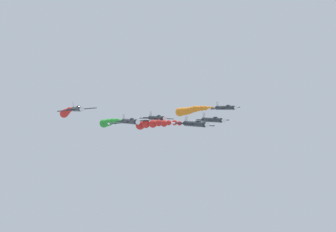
{
  "coord_description": "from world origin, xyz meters",
  "views": [
    {
      "loc": [
        39.72,
        92.61,
        61.67
      ],
      "look_at": [
        0.0,
        0.0,
        60.27
      ],
      "focal_mm": 44.98,
      "sensor_mm": 36.0,
      "label": 1
    }
  ],
  "objects_px": {
    "airplane_right_outer": "(225,108)",
    "airplane_trailing": "(77,109)",
    "airplane_left_outer": "(156,118)",
    "airplane_lead": "(195,124)",
    "airplane_left_inner": "(212,120)",
    "airplane_right_inner": "(130,121)"
  },
  "relations": [
    {
      "from": "airplane_right_outer",
      "to": "airplane_left_inner",
      "type": "bearing_deg",
      "value": 46.36
    },
    {
      "from": "airplane_right_outer",
      "to": "airplane_trailing",
      "type": "distance_m",
      "value": 40.74
    },
    {
      "from": "airplane_lead",
      "to": "airplane_left_inner",
      "type": "relative_size",
      "value": 1.0
    },
    {
      "from": "airplane_left_inner",
      "to": "airplane_trailing",
      "type": "xyz_separation_m",
      "value": [
        30.85,
        -10.3,
        2.64
      ]
    },
    {
      "from": "airplane_left_outer",
      "to": "airplane_left_inner",
      "type": "bearing_deg",
      "value": 135.94
    },
    {
      "from": "airplane_left_outer",
      "to": "airplane_right_outer",
      "type": "distance_m",
      "value": 20.63
    },
    {
      "from": "airplane_lead",
      "to": "airplane_right_inner",
      "type": "height_order",
      "value": "airplane_right_inner"
    },
    {
      "from": "airplane_left_inner",
      "to": "airplane_right_inner",
      "type": "distance_m",
      "value": 21.3
    },
    {
      "from": "airplane_left_outer",
      "to": "airplane_right_outer",
      "type": "relative_size",
      "value": 1.0
    },
    {
      "from": "airplane_lead",
      "to": "airplane_trailing",
      "type": "height_order",
      "value": "airplane_trailing"
    },
    {
      "from": "airplane_lead",
      "to": "airplane_left_outer",
      "type": "height_order",
      "value": "airplane_left_outer"
    },
    {
      "from": "airplane_left_outer",
      "to": "airplane_lead",
      "type": "bearing_deg",
      "value": 90.65
    },
    {
      "from": "airplane_lead",
      "to": "airplane_right_inner",
      "type": "relative_size",
      "value": 1.0
    },
    {
      "from": "airplane_right_inner",
      "to": "airplane_left_outer",
      "type": "xyz_separation_m",
      "value": [
        -10.72,
        -10.88,
        0.49
      ]
    },
    {
      "from": "airplane_right_inner",
      "to": "airplane_trailing",
      "type": "bearing_deg",
      "value": -48.88
    },
    {
      "from": "airplane_right_outer",
      "to": "airplane_trailing",
      "type": "height_order",
      "value": "airplane_right_outer"
    },
    {
      "from": "airplane_lead",
      "to": "airplane_left_outer",
      "type": "distance_m",
      "value": 21.21
    },
    {
      "from": "airplane_right_outer",
      "to": "airplane_trailing",
      "type": "relative_size",
      "value": 1.0
    },
    {
      "from": "airplane_right_inner",
      "to": "airplane_left_outer",
      "type": "height_order",
      "value": "airplane_left_outer"
    },
    {
      "from": "airplane_right_inner",
      "to": "airplane_trailing",
      "type": "xyz_separation_m",
      "value": [
        9.56,
        -10.95,
        2.77
      ]
    },
    {
      "from": "airplane_right_outer",
      "to": "airplane_lead",
      "type": "bearing_deg",
      "value": 46.53
    },
    {
      "from": "airplane_lead",
      "to": "airplane_trailing",
      "type": "xyz_separation_m",
      "value": [
        20.52,
        -21.26,
        3.16
      ]
    }
  ]
}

